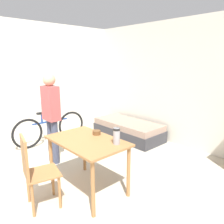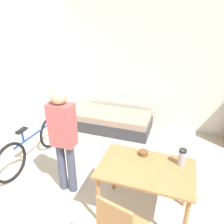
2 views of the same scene
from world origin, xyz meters
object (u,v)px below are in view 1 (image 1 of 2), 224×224
(daybed, at_px, (128,129))
(bicycle, at_px, (51,129))
(wooden_chair, at_px, (34,169))
(dining_table, at_px, (87,147))
(mate_bowl, at_px, (97,133))
(person_standing, at_px, (51,112))
(thermos_flask, at_px, (117,135))

(daybed, xyz_separation_m, bicycle, (-0.95, -1.56, 0.14))
(daybed, xyz_separation_m, wooden_chair, (1.02, -2.79, 0.34))
(wooden_chair, height_order, bicycle, wooden_chair)
(daybed, relative_size, dining_table, 1.51)
(dining_table, relative_size, mate_bowl, 9.57)
(daybed, xyz_separation_m, mate_bowl, (1.05, -1.82, 0.60))
(wooden_chair, bearing_deg, person_standing, 142.41)
(daybed, distance_m, mate_bowl, 2.18)
(daybed, height_order, bicycle, bicycle)
(dining_table, height_order, person_standing, person_standing)
(wooden_chair, distance_m, thermos_flask, 1.12)
(daybed, relative_size, thermos_flask, 7.80)
(dining_table, bearing_deg, thermos_flask, 26.10)
(daybed, distance_m, bicycle, 1.83)
(dining_table, height_order, bicycle, dining_table)
(wooden_chair, distance_m, person_standing, 1.38)
(wooden_chair, bearing_deg, bicycle, 148.05)
(bicycle, bearing_deg, daybed, 58.81)
(person_standing, relative_size, thermos_flask, 7.39)
(thermos_flask, height_order, mate_bowl, thermos_flask)
(wooden_chair, bearing_deg, dining_table, 80.86)
(dining_table, distance_m, bicycle, 2.16)
(wooden_chair, bearing_deg, thermos_flask, 61.10)
(bicycle, distance_m, mate_bowl, 2.07)
(wooden_chair, distance_m, mate_bowl, 1.01)
(person_standing, xyz_separation_m, thermos_flask, (1.56, 0.12, -0.06))
(wooden_chair, relative_size, bicycle, 0.57)
(bicycle, xyz_separation_m, mate_bowl, (2.00, -0.25, 0.46))
(daybed, distance_m, wooden_chair, 2.99)
(wooden_chair, bearing_deg, daybed, 110.03)
(mate_bowl, bearing_deg, daybed, 120.03)
(thermos_flask, bearing_deg, bicycle, 173.11)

